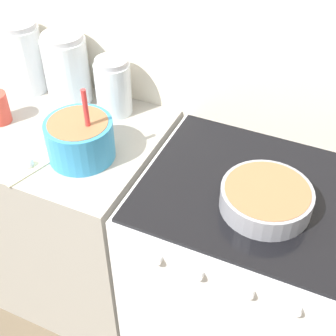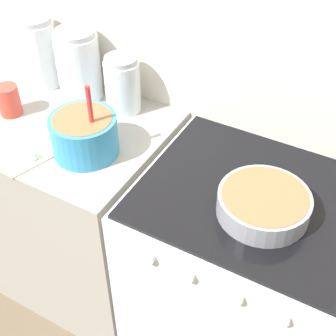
% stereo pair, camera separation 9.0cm
% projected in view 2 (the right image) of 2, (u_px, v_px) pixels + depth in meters
% --- Properties ---
extents(wall_back, '(4.50, 0.05, 2.40)m').
position_uv_depth(wall_back, '(197.00, 32.00, 1.58)').
color(wall_back, beige).
rests_on(wall_back, ground_plane).
extents(countertop_cabinet, '(0.74, 0.61, 0.89)m').
position_uv_depth(countertop_cabinet, '(78.00, 209.00, 2.00)').
color(countertop_cabinet, '#9E998E').
rests_on(countertop_cabinet, ground_plane).
extents(stove, '(0.73, 0.62, 0.89)m').
position_uv_depth(stove, '(241.00, 281.00, 1.73)').
color(stove, silver).
rests_on(stove, ground_plane).
extents(mixing_bowl, '(0.22, 0.22, 0.27)m').
position_uv_depth(mixing_bowl, '(84.00, 133.00, 1.54)').
color(mixing_bowl, '#338CBF').
rests_on(mixing_bowl, countertop_cabinet).
extents(baking_pan, '(0.27, 0.27, 0.07)m').
position_uv_depth(baking_pan, '(264.00, 204.00, 1.35)').
color(baking_pan, gray).
rests_on(baking_pan, stove).
extents(storage_jar_left, '(0.16, 0.16, 0.28)m').
position_uv_depth(storage_jar_left, '(39.00, 56.00, 1.85)').
color(storage_jar_left, silver).
rests_on(storage_jar_left, countertop_cabinet).
extents(storage_jar_middle, '(0.17, 0.17, 0.27)m').
position_uv_depth(storage_jar_middle, '(79.00, 69.00, 1.78)').
color(storage_jar_middle, silver).
rests_on(storage_jar_middle, countertop_cabinet).
extents(storage_jar_right, '(0.13, 0.13, 0.22)m').
position_uv_depth(storage_jar_right, '(123.00, 88.00, 1.73)').
color(storage_jar_right, silver).
rests_on(storage_jar_right, countertop_cabinet).
extents(tin_can, '(0.08, 0.08, 0.11)m').
position_uv_depth(tin_can, '(9.00, 100.00, 1.73)').
color(tin_can, '#CC3F33').
rests_on(tin_can, countertop_cabinet).
extents(recipe_page, '(0.28, 0.26, 0.01)m').
position_uv_depth(recipe_page, '(21.00, 149.00, 1.60)').
color(recipe_page, beige).
rests_on(recipe_page, countertop_cabinet).
extents(measuring_spoon, '(0.12, 0.04, 0.04)m').
position_uv_depth(measuring_spoon, '(30.00, 155.00, 1.55)').
color(measuring_spoon, white).
rests_on(measuring_spoon, countertop_cabinet).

